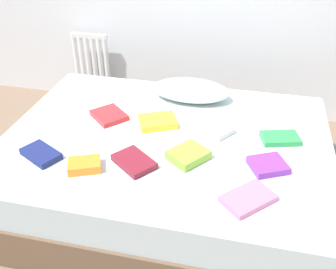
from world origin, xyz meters
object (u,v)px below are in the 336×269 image
(textbook_maroon, at_px, (134,162))
(textbook_orange, at_px, (84,165))
(textbook_navy, at_px, (41,154))
(textbook_lime, at_px, (188,155))
(bed, at_px, (166,169))
(textbook_pink, at_px, (248,199))
(pillow, at_px, (191,90))
(textbook_purple, at_px, (268,165))
(textbook_red, at_px, (109,115))
(textbook_white, at_px, (213,127))
(radiator, at_px, (92,64))
(textbook_yellow, at_px, (158,122))
(textbook_green, at_px, (280,138))

(textbook_maroon, bearing_deg, textbook_orange, -120.25)
(textbook_orange, bearing_deg, textbook_navy, 147.14)
(textbook_navy, distance_m, textbook_lime, 0.83)
(bed, xyz_separation_m, textbook_orange, (-0.35, -0.41, 0.28))
(bed, height_order, textbook_orange, textbook_orange)
(textbook_lime, bearing_deg, textbook_pink, -90.99)
(pillow, bearing_deg, textbook_purple, -51.76)
(textbook_purple, relative_size, textbook_orange, 1.07)
(textbook_pink, height_order, textbook_red, textbook_red)
(textbook_white, bearing_deg, bed, -116.82)
(textbook_maroon, bearing_deg, radiator, 158.25)
(textbook_navy, bearing_deg, pillow, 79.20)
(textbook_yellow, bearing_deg, textbook_maroon, -118.24)
(textbook_pink, height_order, textbook_orange, textbook_orange)
(pillow, height_order, textbook_purple, pillow)
(radiator, height_order, textbook_pink, radiator)
(textbook_green, height_order, textbook_purple, textbook_purple)
(textbook_white, distance_m, textbook_navy, 1.03)
(textbook_pink, xyz_separation_m, textbook_purple, (0.09, 0.28, 0.00))
(textbook_navy, relative_size, textbook_lime, 1.12)
(pillow, height_order, textbook_pink, pillow)
(textbook_green, bearing_deg, radiator, 130.75)
(textbook_white, distance_m, textbook_red, 0.69)
(radiator, relative_size, textbook_yellow, 2.45)
(textbook_maroon, xyz_separation_m, textbook_lime, (0.28, 0.12, 0.01))
(textbook_navy, xyz_separation_m, textbook_pink, (1.15, -0.11, -0.00))
(textbook_white, bearing_deg, textbook_pink, -31.60)
(textbook_green, distance_m, textbook_lime, 0.59)
(textbook_green, bearing_deg, textbook_purple, -119.39)
(pillow, bearing_deg, textbook_yellow, -110.43)
(bed, bearing_deg, textbook_maroon, -109.17)
(textbook_green, bearing_deg, textbook_yellow, 162.98)
(textbook_purple, bearing_deg, textbook_pink, -134.09)
(textbook_red, relative_size, textbook_orange, 1.26)
(radiator, height_order, textbook_navy, radiator)
(textbook_lime, bearing_deg, textbook_orange, 149.57)
(pillow, bearing_deg, bed, -96.77)
(textbook_pink, distance_m, textbook_yellow, 0.84)
(textbook_navy, bearing_deg, textbook_pink, 22.69)
(textbook_yellow, bearing_deg, radiator, 104.89)
(radiator, distance_m, textbook_white, 1.65)
(pillow, xyz_separation_m, textbook_green, (0.61, -0.40, -0.05))
(bed, relative_size, textbook_purple, 10.84)
(textbook_orange, relative_size, textbook_yellow, 0.75)
(pillow, distance_m, textbook_lime, 0.71)
(textbook_white, height_order, textbook_green, textbook_white)
(textbook_navy, bearing_deg, textbook_lime, 39.51)
(radiator, distance_m, textbook_red, 1.22)
(textbook_red, bearing_deg, radiator, 160.61)
(textbook_white, height_order, textbook_orange, textbook_orange)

